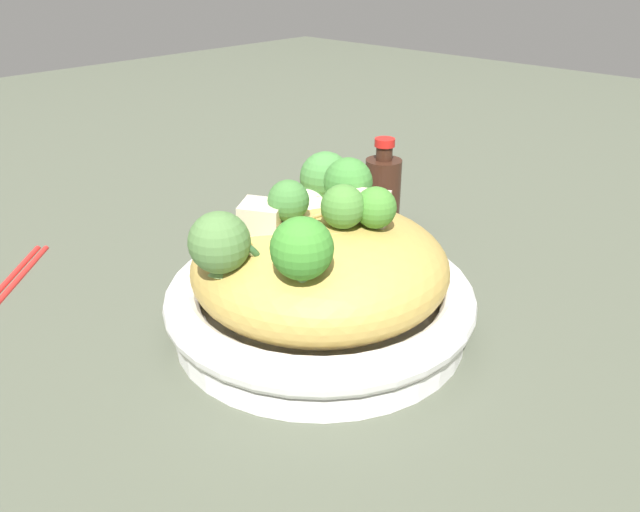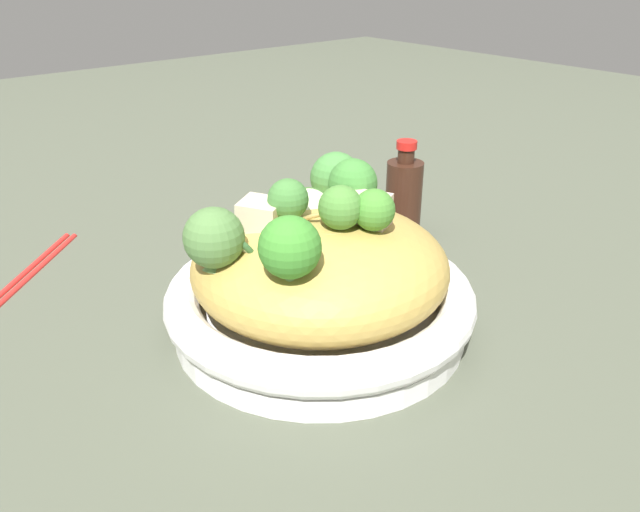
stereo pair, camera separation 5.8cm
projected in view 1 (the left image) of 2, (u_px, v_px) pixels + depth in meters
name	position (u px, v px, depth m)	size (l,w,h in m)	color
ground_plane	(320.00, 329.00, 0.61)	(3.00, 3.00, 0.00)	#4D5343
serving_bowl	(320.00, 304.00, 0.60)	(0.29, 0.29, 0.05)	white
noodle_heap	(320.00, 265.00, 0.58)	(0.23, 0.23, 0.11)	#B79547
broccoli_florets	(308.00, 210.00, 0.56)	(0.17, 0.23, 0.07)	#9EBD7B
carrot_coins	(294.00, 211.00, 0.61)	(0.08, 0.16, 0.04)	orange
zucchini_slices	(276.00, 225.00, 0.56)	(0.06, 0.13, 0.04)	beige
chicken_chunks	(314.00, 216.00, 0.56)	(0.10, 0.12, 0.03)	beige
soy_sauce_bottle	(382.00, 194.00, 0.80)	(0.04, 0.04, 0.12)	#381E14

